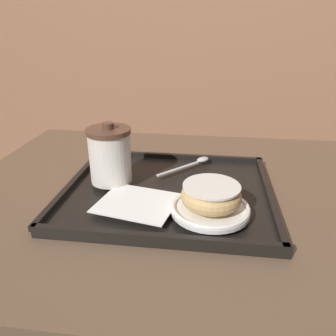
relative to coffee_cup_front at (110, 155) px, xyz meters
The scene contains 7 objects.
cafe_table 0.28m from the coffee_cup_front, 10.23° to the left, with size 0.98×0.79×0.73m.
serving_tray 0.15m from the coffee_cup_front, ahead, with size 0.44×0.38×0.02m.
napkin_paper 0.13m from the coffee_cup_front, 49.76° to the right, with size 0.17×0.15×0.00m.
coffee_cup_front is the anchor object (origin of this frame).
plate_with_chocolate_donut 0.25m from the coffee_cup_front, 25.62° to the right, with size 0.15×0.15×0.01m.
donut_chocolate_glazed 0.24m from the coffee_cup_front, 25.62° to the right, with size 0.11×0.11×0.04m.
spoon 0.22m from the coffee_cup_front, 33.22° to the left, with size 0.12×0.13×0.01m.
Camera 1 is at (0.08, -0.66, 1.08)m, focal length 35.00 mm.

